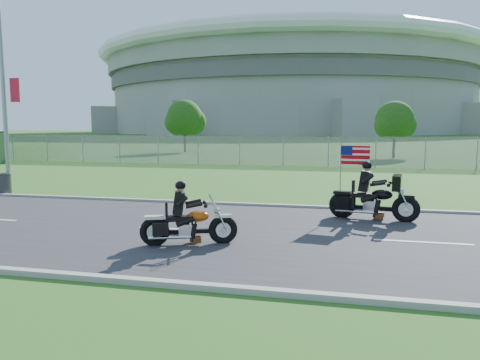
% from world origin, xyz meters
% --- Properties ---
extents(ground, '(420.00, 420.00, 0.00)m').
position_xyz_m(ground, '(0.00, 0.00, 0.00)').
color(ground, '#255119').
rests_on(ground, ground).
extents(road, '(120.00, 8.00, 0.04)m').
position_xyz_m(road, '(0.00, 0.00, 0.02)').
color(road, '#28282B').
rests_on(road, ground).
extents(curb_north, '(120.00, 0.18, 0.12)m').
position_xyz_m(curb_north, '(0.00, 4.05, 0.05)').
color(curb_north, '#9E9B93').
rests_on(curb_north, ground).
extents(curb_south, '(120.00, 0.18, 0.12)m').
position_xyz_m(curb_south, '(0.00, -4.05, 0.05)').
color(curb_south, '#9E9B93').
rests_on(curb_south, ground).
extents(fence, '(60.00, 0.03, 2.00)m').
position_xyz_m(fence, '(-5.00, 20.00, 1.00)').
color(fence, gray).
rests_on(fence, ground).
extents(stadium, '(140.40, 140.40, 29.20)m').
position_xyz_m(stadium, '(-20.00, 170.00, 15.58)').
color(stadium, '#A3A099').
rests_on(stadium, ground).
extents(streetlight, '(0.90, 2.46, 10.00)m').
position_xyz_m(streetlight, '(-11.98, 6.22, 5.64)').
color(streetlight, gray).
rests_on(streetlight, ground).
extents(tree_fence_near, '(3.52, 3.28, 4.75)m').
position_xyz_m(tree_fence_near, '(6.04, 30.04, 2.97)').
color(tree_fence_near, '#382316').
rests_on(tree_fence_near, ground).
extents(tree_fence_mid, '(3.96, 3.69, 5.30)m').
position_xyz_m(tree_fence_mid, '(-13.95, 34.04, 3.30)').
color(tree_fence_mid, '#382316').
rests_on(tree_fence_mid, ground).
extents(motorcycle_lead, '(2.14, 1.06, 1.50)m').
position_xyz_m(motorcycle_lead, '(-1.26, -1.38, 0.48)').
color(motorcycle_lead, black).
rests_on(motorcycle_lead, ground).
extents(motorcycle_follow, '(2.55, 0.96, 2.13)m').
position_xyz_m(motorcycle_follow, '(2.99, 2.50, 0.59)').
color(motorcycle_follow, black).
rests_on(motorcycle_follow, ground).
extents(trash_can, '(0.64, 0.64, 0.84)m').
position_xyz_m(trash_can, '(-10.83, 4.35, 0.42)').
color(trash_can, '#35353A').
rests_on(trash_can, ground).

